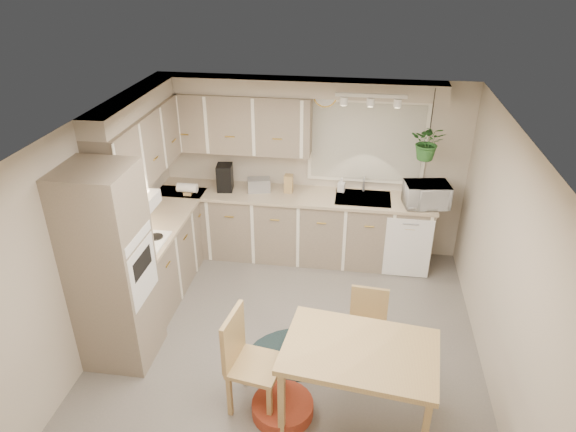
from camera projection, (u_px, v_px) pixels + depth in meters
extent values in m
plane|color=slate|center=(289.00, 344.00, 5.53)|extent=(4.20, 4.20, 0.00)
plane|color=white|center=(289.00, 130.00, 4.42)|extent=(4.20, 4.20, 0.00)
cube|color=#BCAF9B|center=(312.00, 168.00, 6.81)|extent=(4.00, 0.04, 2.40)
cube|color=#BCAF9B|center=(239.00, 426.00, 3.14)|extent=(4.00, 0.04, 2.40)
cube|color=#BCAF9B|center=(95.00, 234.00, 5.23)|extent=(0.04, 4.20, 2.40)
cube|color=#BCAF9B|center=(504.00, 266.00, 4.72)|extent=(0.04, 4.20, 2.40)
cube|color=gray|center=(163.00, 254.00, 6.31)|extent=(0.60, 1.85, 0.90)
cube|color=gray|center=(293.00, 227.00, 6.93)|extent=(3.60, 0.60, 0.90)
cube|color=tan|center=(159.00, 220.00, 6.09)|extent=(0.64, 1.89, 0.04)
cube|color=tan|center=(294.00, 195.00, 6.70)|extent=(3.64, 0.64, 0.04)
cube|color=gray|center=(111.00, 269.00, 4.93)|extent=(0.65, 0.65, 2.10)
cube|color=white|center=(143.00, 272.00, 4.89)|extent=(0.02, 0.56, 0.58)
cube|color=gray|center=(142.00, 144.00, 5.80)|extent=(0.35, 2.00, 0.75)
cube|color=gray|center=(233.00, 123.00, 6.50)|extent=(2.00, 0.35, 0.75)
cube|color=#BCAF9B|center=(134.00, 102.00, 5.58)|extent=(0.30, 2.00, 0.20)
cube|color=#BCAF9B|center=(296.00, 87.00, 6.20)|extent=(3.60, 0.30, 0.20)
cube|color=white|center=(140.00, 243.00, 5.57)|extent=(0.52, 0.58, 0.02)
cube|color=white|center=(133.00, 206.00, 5.36)|extent=(0.40, 0.60, 0.14)
cube|color=beige|center=(367.00, 142.00, 6.51)|extent=(1.40, 0.02, 1.00)
cube|color=white|center=(367.00, 142.00, 6.52)|extent=(1.50, 0.02, 1.10)
cube|color=#9C9FA3|center=(363.00, 201.00, 6.60)|extent=(0.70, 0.48, 0.10)
cube|color=white|center=(408.00, 248.00, 6.47)|extent=(0.58, 0.02, 0.83)
cube|color=white|center=(371.00, 96.00, 5.72)|extent=(0.80, 0.04, 0.04)
cylinder|color=gold|center=(325.00, 95.00, 6.31)|extent=(0.30, 0.03, 0.30)
cube|color=tan|center=(357.00, 385.00, 4.48)|extent=(1.38, 1.01, 0.81)
cube|color=tan|center=(256.00, 363.00, 4.59)|extent=(0.53, 0.53, 0.99)
cube|color=tan|center=(366.00, 333.00, 5.07)|extent=(0.42, 0.42, 0.83)
ellipsoid|color=black|center=(297.00, 353.00, 5.40)|extent=(1.28, 1.12, 0.01)
cylinder|color=#9F331F|center=(283.00, 408.00, 4.69)|extent=(0.67, 0.67, 0.13)
imported|color=white|center=(427.00, 192.00, 6.31)|extent=(0.58, 0.38, 0.36)
imported|color=white|center=(341.00, 189.00, 6.73)|extent=(0.12, 0.21, 0.09)
imported|color=#285E25|center=(428.00, 146.00, 6.04)|extent=(0.48, 0.51, 0.34)
cube|color=black|center=(225.00, 177.00, 6.74)|extent=(0.23, 0.26, 0.35)
cube|color=#9C9FA3|center=(259.00, 185.00, 6.73)|extent=(0.32, 0.23, 0.18)
cube|color=tan|center=(289.00, 184.00, 6.70)|extent=(0.11, 0.11, 0.24)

